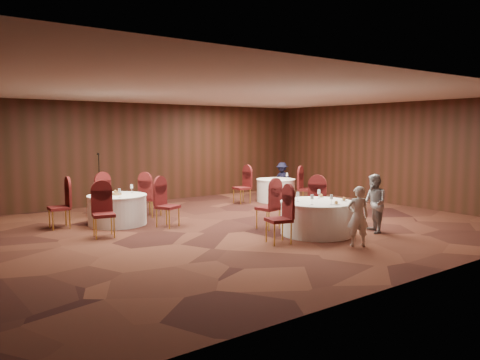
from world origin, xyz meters
TOP-DOWN VIEW (x-y plane):
  - ground at (0.00, 0.00)m, footprint 12.00×12.00m
  - room_shell at (0.00, 0.00)m, footprint 12.00×12.00m
  - table_main at (0.90, -1.77)m, footprint 1.64×1.64m
  - table_left at (-2.31, 1.92)m, footprint 1.44×1.44m
  - table_right at (3.36, 2.52)m, footprint 1.27×1.27m
  - chairs_main at (0.65, -1.12)m, footprint 2.98×1.87m
  - chairs_left at (-2.30, 1.95)m, footprint 3.06×3.10m
  - chairs_right at (2.93, 2.11)m, footprint 2.02×2.13m
  - tabletop_main at (1.01, -1.87)m, footprint 1.06×1.11m
  - tabletop_left at (-2.31, 1.92)m, footprint 0.90×0.89m
  - tabletop_right at (3.58, 2.22)m, footprint 0.08×0.08m
  - mic_stand at (-1.93, 4.22)m, footprint 0.24×0.24m
  - woman_a at (0.77, -3.03)m, footprint 0.53×0.48m
  - woman_b at (2.05, -2.43)m, footprint 0.77×0.82m
  - man_c at (4.45, 3.45)m, footprint 0.71×0.88m

SIDE VIEW (x-z plane):
  - ground at x=0.00m, z-range 0.00..0.00m
  - table_left at x=-2.31m, z-range 0.01..0.75m
  - table_right at x=3.36m, z-range 0.01..0.75m
  - table_main at x=0.90m, z-range 0.01..0.75m
  - mic_stand at x=-1.93m, z-range -0.34..1.33m
  - chairs_main at x=0.65m, z-range 0.00..1.00m
  - chairs_left at x=-2.30m, z-range 0.00..1.00m
  - chairs_right at x=2.93m, z-range 0.00..1.00m
  - man_c at x=4.45m, z-range 0.00..1.19m
  - woman_a at x=0.77m, z-range 0.00..1.22m
  - woman_b at x=2.05m, z-range 0.00..1.34m
  - tabletop_left at x=-2.31m, z-range 0.71..0.93m
  - tabletop_main at x=1.01m, z-range 0.73..0.94m
  - tabletop_right at x=3.58m, z-range 0.79..1.01m
  - room_shell at x=0.00m, z-range -4.04..7.96m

